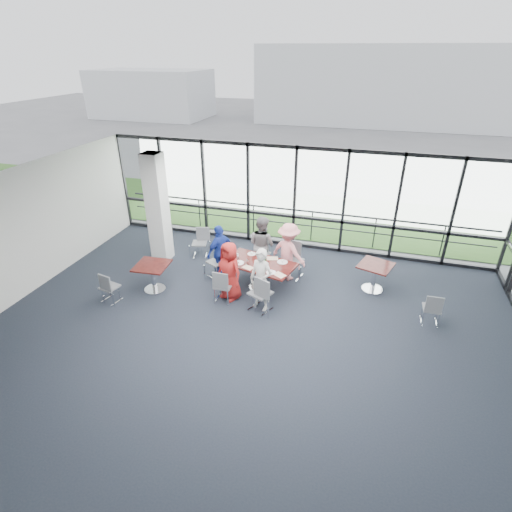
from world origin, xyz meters
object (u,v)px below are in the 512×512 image
(diner_end, at_px, (220,251))
(chair_main_fr, at_px, (293,261))
(chair_main_nl, at_px, (223,285))
(chair_main_nr, at_px, (260,293))
(side_table_right, at_px, (375,269))
(chair_spare_r, at_px, (432,308))
(main_table, at_px, (259,267))
(diner_far_left, at_px, (262,244))
(diner_far_right, at_px, (288,252))
(side_table_left, at_px, (152,269))
(chair_main_fl, at_px, (260,254))
(structural_column, at_px, (158,209))
(diner_near_left, at_px, (230,271))
(chair_spare_la, at_px, (110,287))
(diner_near_right, at_px, (261,280))
(chair_main_end, at_px, (217,262))

(diner_end, height_order, chair_main_fr, diner_end)
(chair_main_nl, relative_size, chair_main_nr, 0.90)
(side_table_right, xyz_separation_m, chair_spare_r, (1.32, -1.10, -0.23))
(chair_main_nl, bearing_deg, main_table, 50.30)
(main_table, height_order, chair_main_fr, chair_main_fr)
(diner_far_left, bearing_deg, diner_far_right, -167.53)
(side_table_left, relative_size, chair_main_fl, 0.90)
(side_table_left, relative_size, chair_main_fr, 0.90)
(diner_far_right, bearing_deg, structural_column, 22.87)
(diner_far_left, bearing_deg, side_table_right, -155.63)
(structural_column, bearing_deg, side_table_right, -0.31)
(chair_main_fr, bearing_deg, side_table_left, 40.10)
(chair_main_fr, bearing_deg, chair_spare_r, 174.57)
(diner_near_left, distance_m, chair_main_fr, 2.00)
(diner_far_right, xyz_separation_m, chair_spare_la, (-4.02, -2.38, -0.40))
(diner_near_right, xyz_separation_m, chair_main_nl, (-0.99, 0.05, -0.36))
(diner_far_left, height_order, chair_main_fr, diner_far_left)
(diner_near_left, height_order, diner_near_right, diner_near_right)
(diner_near_left, bearing_deg, chair_spare_la, -134.42)
(side_table_left, height_order, chair_spare_la, chair_spare_la)
(chair_spare_la, bearing_deg, side_table_right, 33.41)
(diner_near_right, height_order, chair_main_nr, diner_near_right)
(chair_main_fl, bearing_deg, diner_near_left, 87.04)
(diner_far_right, xyz_separation_m, chair_spare_r, (3.61, -1.04, -0.42))
(side_table_right, xyz_separation_m, chair_main_nl, (-3.60, -1.60, -0.19))
(diner_end, relative_size, chair_main_fr, 1.55)
(side_table_left, bearing_deg, diner_far_right, 26.21)
(chair_main_nr, distance_m, chair_spare_la, 3.78)
(main_table, xyz_separation_m, chair_main_fr, (0.73, 0.82, -0.12))
(chair_main_end, bearing_deg, chair_spare_la, -20.73)
(chair_spare_r, bearing_deg, structural_column, 170.08)
(main_table, xyz_separation_m, chair_spare_la, (-3.40, -1.68, -0.21))
(side_table_left, xyz_separation_m, chair_main_nl, (1.94, 0.06, -0.19))
(main_table, distance_m, chair_spare_r, 4.25)
(diner_far_right, bearing_deg, side_table_left, 50.48)
(chair_main_nl, xyz_separation_m, chair_main_fr, (1.42, 1.66, 0.06))
(diner_near_right, xyz_separation_m, diner_far_left, (-0.49, 1.80, 0.03))
(diner_near_right, distance_m, chair_main_end, 1.99)
(diner_end, xyz_separation_m, chair_main_nr, (1.51, -1.28, -0.28))
(side_table_right, distance_m, chair_main_fl, 3.17)
(structural_column, distance_m, chair_main_nr, 4.17)
(main_table, relative_size, diner_near_left, 1.31)
(side_table_right, height_order, chair_main_end, chair_main_end)
(diner_far_left, relative_size, chair_main_end, 1.84)
(chair_main_nr, xyz_separation_m, chair_spare_la, (-3.72, -0.70, -0.07))
(chair_main_fl, bearing_deg, chair_spare_r, 172.64)
(side_table_left, relative_size, chair_main_nl, 1.02)
(diner_near_right, distance_m, diner_far_left, 1.86)
(diner_far_right, bearing_deg, chair_spare_la, 54.93)
(diner_end, bearing_deg, chair_main_nr, 76.94)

